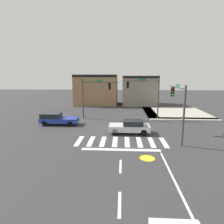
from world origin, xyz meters
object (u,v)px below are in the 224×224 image
Objects in this scene: traffic_signal_northeast at (145,91)px; car_silver at (130,127)px; traffic_signal_northwest at (95,91)px; car_blue at (57,119)px; traffic_signal_southeast at (178,101)px.

car_silver is at bearing 71.68° from traffic_signal_northeast.
traffic_signal_northwest is at bearing -1.21° from traffic_signal_northeast.
traffic_signal_northwest is 1.22× the size of car_blue.
traffic_signal_northwest is 12.80m from traffic_signal_southeast.
car_blue is at bearing 70.90° from traffic_signal_southeast.
traffic_signal_northeast is 7.17m from traffic_signal_northwest.
traffic_signal_northwest is 1.06× the size of traffic_signal_southeast.
traffic_signal_northwest is at bearing 41.46° from car_blue.
traffic_signal_northeast is at bearing 14.63° from traffic_signal_southeast.
traffic_signal_northeast is at bearing -1.21° from traffic_signal_northwest.
traffic_signal_northeast is at bearing -108.32° from car_silver.
traffic_signal_northeast reaches higher than car_blue.
traffic_signal_northwest reaches higher than traffic_signal_southeast.
car_blue is (-4.43, -3.91, -3.21)m from traffic_signal_northwest.
traffic_signal_southeast is at bearing -19.10° from car_blue.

